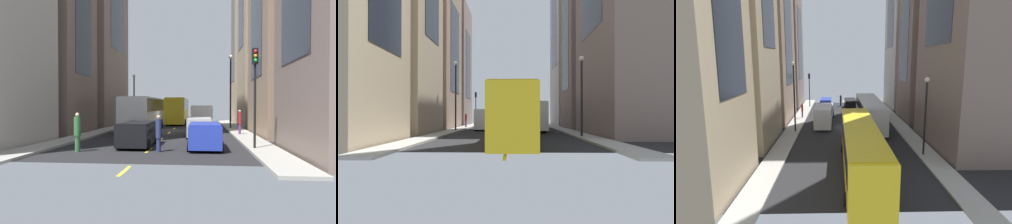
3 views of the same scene
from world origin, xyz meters
The scene contains 26 objects.
ground_plane centered at (0.00, 0.00, 0.00)m, with size 38.96×38.96×0.00m, color black.
sidewalk_west centered at (-6.56, 0.00, 0.07)m, with size 1.84×44.00×0.15m, color #9E9B93.
sidewalk_east centered at (6.56, 0.00, 0.07)m, with size 1.84×44.00×0.15m, color #9E9B93.
lane_stripe_0 centered at (0.00, -21.00, 0.01)m, with size 0.16×2.00×0.01m, color yellow.
lane_stripe_1 centered at (0.00, -15.00, 0.01)m, with size 0.16×2.00×0.01m, color yellow.
lane_stripe_2 centered at (0.00, -9.00, 0.01)m, with size 0.16×2.00×0.01m, color yellow.
lane_stripe_3 centered at (0.00, -3.00, 0.01)m, with size 0.16×2.00×0.01m, color yellow.
lane_stripe_4 centered at (0.00, 3.00, 0.01)m, with size 0.16×2.00×0.01m, color yellow.
lane_stripe_5 centered at (0.00, 9.00, 0.01)m, with size 0.16×2.00×0.01m, color yellow.
lane_stripe_6 centered at (0.00, 15.00, 0.01)m, with size 0.16×2.00×0.01m, color yellow.
lane_stripe_7 centered at (0.00, 21.00, 0.01)m, with size 0.16×2.00×0.01m, color yellow.
building_west_1 centered at (-11.08, -4.48, 11.84)m, with size 6.87×7.61×23.68m.
building_east_1 centered at (11.93, -4.74, 11.03)m, with size 8.59×10.05×22.05m.
building_east_3 centered at (11.38, 16.28, 13.54)m, with size 7.47×8.22×27.08m.
city_bus_white centered at (-2.76, -0.73, 2.01)m, with size 2.80×12.69×3.35m.
streetcar_yellow centered at (-0.35, 13.96, 2.13)m, with size 2.70×14.95×3.59m.
delivery_van_white centered at (3.04, -0.32, 1.51)m, with size 2.25×5.05×2.58m.
car_blue_0 centered at (3.21, -14.16, 0.90)m, with size 2.00×4.07×1.53m.
car_black_1 centered at (-0.95, -13.36, 0.91)m, with size 2.03×4.64×1.53m.
car_silver_2 centered at (2.86, -7.22, 0.94)m, with size 2.08×4.13×1.59m.
pedestrian_walking_far centered at (6.25, -5.40, 1.27)m, with size 0.28×0.28×2.05m.
pedestrian_crossing_mid centered at (0.65, -15.63, 1.08)m, with size 0.34×0.34×2.04m.
pedestrian_crossing_near centered at (-3.85, -15.99, 1.15)m, with size 0.39×0.39×2.17m.
traffic_light_near_corner centered at (6.04, -14.52, 4.11)m, with size 0.32×0.44×5.68m.
streetlamp_near centered at (6.14, 2.22, 4.90)m, with size 0.44×0.44×7.87m.
streetlamp_far centered at (-6.14, 10.50, 4.29)m, with size 0.44×0.44×6.71m.
Camera 1 is at (3.00, -33.55, 2.58)m, focal length 34.99 mm.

